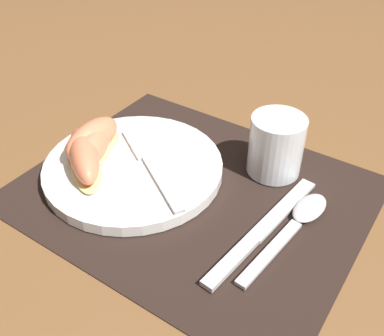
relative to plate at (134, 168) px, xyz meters
name	(u,v)px	position (x,y,z in m)	size (l,w,h in m)	color
ground_plane	(193,192)	(0.09, 0.01, -0.01)	(3.00, 3.00, 0.00)	brown
placemat	(193,191)	(0.09, 0.01, -0.01)	(0.44, 0.36, 0.00)	black
plate	(134,168)	(0.00, 0.00, 0.00)	(0.25, 0.25, 0.02)	white
juice_glass	(276,149)	(0.16, 0.11, 0.03)	(0.07, 0.07, 0.08)	silver
knife	(261,231)	(0.20, -0.01, -0.01)	(0.04, 0.23, 0.01)	silver
spoon	(300,219)	(0.23, 0.04, 0.00)	(0.04, 0.19, 0.01)	silver
fork	(149,161)	(0.02, 0.01, 0.01)	(0.18, 0.12, 0.00)	silver
citrus_wedge_0	(93,140)	(-0.06, -0.01, 0.03)	(0.05, 0.10, 0.05)	#F4DB84
citrus_wedge_1	(93,149)	(-0.05, -0.02, 0.03)	(0.07, 0.11, 0.04)	#F4DB84
citrus_wedge_2	(84,157)	(-0.05, -0.04, 0.03)	(0.12, 0.11, 0.04)	#F4DB84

